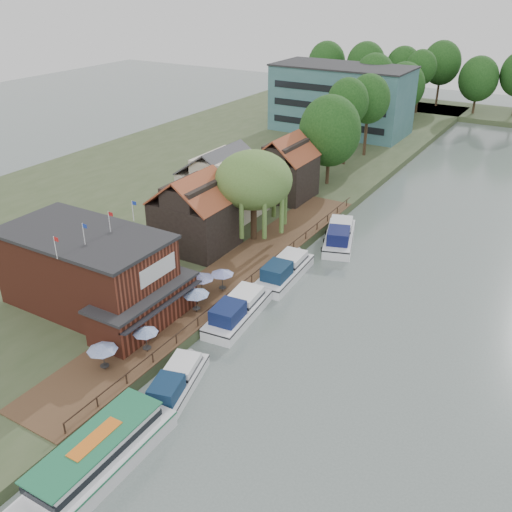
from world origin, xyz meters
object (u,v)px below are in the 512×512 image
Objects in this scene: pub at (103,275)px; hotel_block at (341,99)px; cruiser_1 at (238,308)px; umbrella_0 at (103,357)px; cruiser_2 at (285,268)px; tour_boat at (90,462)px; umbrella_1 at (146,339)px; cottage_c at (285,167)px; cottage_b at (223,181)px; umbrella_4 at (222,280)px; umbrella_2 at (196,301)px; willow at (254,197)px; swan at (152,422)px; cruiser_0 at (176,380)px; umbrella_3 at (202,284)px; cottage_a at (195,212)px; cruiser_3 at (340,233)px.

hotel_block reaches higher than pub.
pub is 12.36m from cruiser_1.
pub is 8.39× the size of umbrella_0.
tour_boat reaches higher than cruiser_2.
umbrella_1 reaches higher than cruiser_1.
pub is 2.35× the size of cottage_c.
cottage_b is 4.04× the size of umbrella_4.
cottage_b reaches higher than umbrella_4.
hotel_block reaches higher than cottage_b.
umbrella_2 is (1.15, 10.40, 0.00)m from umbrella_0.
willow is 23.69× the size of swan.
pub is at bearing -152.32° from umbrella_2.
umbrella_1 reaches higher than tour_boat.
pub is at bearing -131.16° from umbrella_4.
cottage_c reaches higher than cruiser_0.
cottage_b is 24.18m from umbrella_2.
pub is 34.01m from cottage_c.
umbrella_4 is at bearing -76.46° from hotel_block.
umbrella_4 is at bearing 140.61° from cruiser_1.
umbrella_4 reaches higher than swan.
hotel_block is 52.29m from willow.
umbrella_1 and umbrella_2 have the same top height.
cruiser_2 is at bearing 56.06° from pub.
umbrella_4 is (1.04, 14.77, 0.00)m from umbrella_0.
umbrella_4 is at bearing 91.20° from umbrella_1.
umbrella_3 is at bearing 106.24° from tour_boat.
cottage_b is 37.56m from swan.
willow is at bearing 140.45° from cruiser_2.
cottage_a and cottage_c have the same top height.
cruiser_0 is (5.66, -11.27, -1.20)m from umbrella_3.
cottage_c reaches higher than umbrella_0.
umbrella_1 is at bearing -78.77° from cottage_c.
umbrella_0 is 5.92m from cruiser_0.
cruiser_0 is (4.36, -8.60, -1.20)m from umbrella_2.
umbrella_3 is at bearing 113.03° from swan.
umbrella_0 reaches higher than cruiser_2.
pub reaches higher than swan.
hotel_block reaches higher than umbrella_0.
cruiser_3 is (4.25, 29.16, -0.97)m from umbrella_1.
tour_boat is at bearing -49.18° from pub.
cruiser_0 is at bearing -63.34° from umbrella_3.
cottage_b reaches higher than swan.
cottage_b is (4.00, -46.00, -1.90)m from hotel_block.
hotel_block reaches higher than tour_boat.
cottage_b is 20.40m from umbrella_4.
hotel_block is 10.40× the size of umbrella_3.
umbrella_1 is 18.53m from cruiser_2.
umbrella_3 is 12.66m from cruiser_0.
umbrella_0 and umbrella_3 have the same top height.
hotel_block is 66.21m from umbrella_3.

